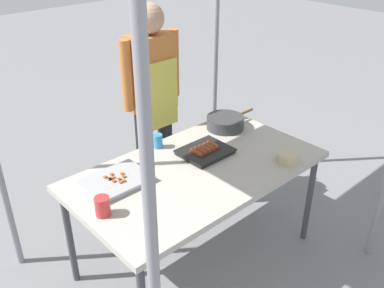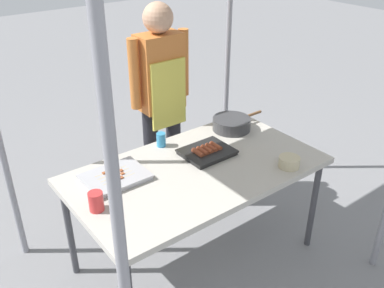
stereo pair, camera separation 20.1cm
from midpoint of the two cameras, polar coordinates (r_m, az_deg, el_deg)
ground_plane at (r=3.18m, az=2.44°, el=-14.80°), size 18.00×18.00×0.00m
stall_table at (r=2.74m, az=2.74°, el=-4.16°), size 1.60×0.90×0.75m
tray_grilled_sausages at (r=2.86m, az=4.01°, el=-1.08°), size 0.33×0.27×0.05m
tray_meat_skewers at (r=2.62m, az=-8.01°, el=-4.43°), size 0.38×0.29×0.04m
cooking_wok at (r=3.19m, az=7.10°, el=2.71°), size 0.44×0.28×0.09m
condiment_bowl at (r=2.80m, az=14.79°, el=-2.37°), size 0.13×0.13×0.07m
drink_cup_near_edge at (r=2.94m, az=-2.17°, el=0.55°), size 0.06×0.06×0.10m
drink_cup_by_wok at (r=2.36m, az=-10.24°, el=-7.58°), size 0.08×0.08×0.11m
vendor_woman at (r=3.32m, az=-2.41°, el=7.06°), size 0.52×0.23×1.63m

